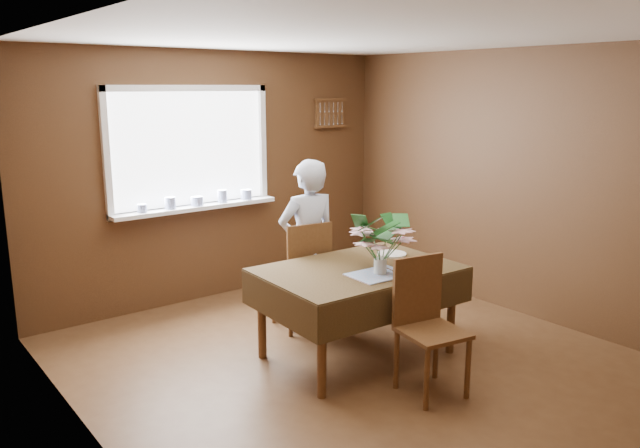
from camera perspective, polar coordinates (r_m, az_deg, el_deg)
floor at (r=5.02m, az=3.96°, el=-12.87°), size 4.50×4.50×0.00m
ceiling at (r=4.55m, az=4.46°, el=16.87°), size 4.50×4.50×0.00m
wall_back at (r=6.45m, az=-9.36°, el=4.32°), size 4.00×0.00×4.00m
wall_left at (r=3.63m, az=-19.93°, el=-2.61°), size 0.00×4.50×4.50m
wall_right at (r=6.14m, az=18.22°, el=3.44°), size 0.00×4.50×4.50m
window_assembly at (r=6.26m, az=-11.52°, el=4.94°), size 1.72×0.20×1.22m
spoon_rack at (r=7.17m, az=0.95°, el=10.11°), size 0.44×0.05×0.33m
dining_table at (r=4.99m, az=3.50°, el=-4.98°), size 1.57×1.10×0.75m
chair_far at (r=5.55m, az=-1.46°, el=-4.39°), size 0.49×0.49×0.99m
chair_near at (r=4.54m, az=9.65°, el=-8.61°), size 0.48×0.48×0.97m
seated_woman at (r=5.50m, az=-1.12°, el=-2.03°), size 0.61×0.45×1.54m
flower_bouquet at (r=4.74m, az=5.58°, el=-1.32°), size 0.50×0.50×0.43m
side_plate at (r=5.36m, az=6.56°, el=-2.74°), size 0.28×0.28×0.01m
table_knife at (r=4.94m, az=6.06°, el=-4.01°), size 0.06×0.21×0.00m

